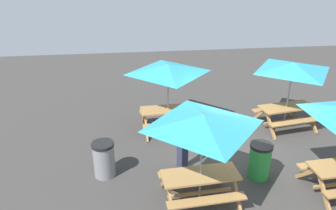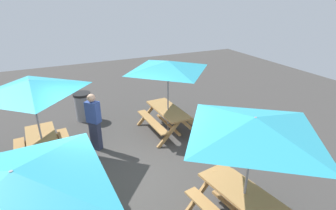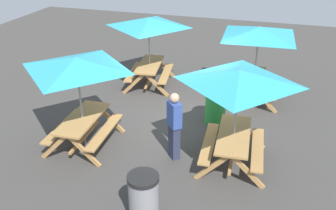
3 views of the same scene
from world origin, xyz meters
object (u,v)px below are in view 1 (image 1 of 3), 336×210
Objects in this scene: picnic_table_3 at (292,72)px; trash_bin_green at (260,161)px; picnic_table_2 at (168,74)px; person_standing at (183,141)px; picnic_table_1 at (203,127)px; trash_bin_gray at (104,159)px.

picnic_table_3 is 2.38× the size of trash_bin_green.
picnic_table_2 is 1.00× the size of picnic_table_3.
picnic_table_3 is 4.48m from person_standing.
picnic_table_1 is 2.42m from trash_bin_green.
trash_bin_green is (-4.04, 0.58, 0.00)m from trash_bin_gray.
picnic_table_3 is at bearing -15.19° from person_standing.
picnic_table_3 reaches higher than trash_bin_green.
picnic_table_2 is at bearing -130.74° from trash_bin_gray.
trash_bin_green is (1.93, 2.58, -1.49)m from picnic_table_3.
trash_bin_gray is at bearing -8.20° from trash_bin_green.
trash_bin_gray is at bearing 138.42° from person_standing.
trash_bin_green is at bearing -59.55° from person_standing.
trash_bin_green is 2.07m from person_standing.
picnic_table_1 is at bearing 33.56° from picnic_table_3.
picnic_table_1 is 1.00× the size of picnic_table_2.
person_standing is at bearing -85.73° from picnic_table_1.
picnic_table_1 is 3.03m from trash_bin_gray.
picnic_table_3 is (-3.68, -3.31, 0.00)m from picnic_table_1.
trash_bin_gray is (1.99, 2.31, -1.49)m from picnic_table_2.
picnic_table_2 is at bearing -54.70° from trash_bin_green.
picnic_table_2 is 2.54m from person_standing.
trash_bin_gray is at bearing 46.69° from picnic_table_2.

